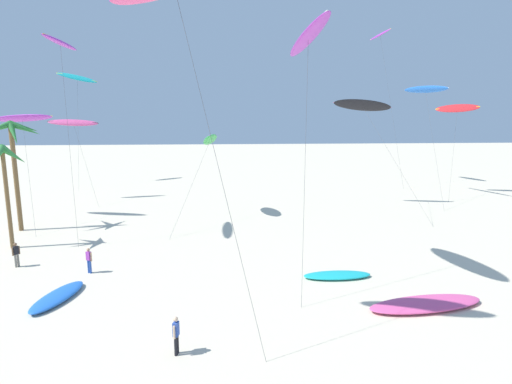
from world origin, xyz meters
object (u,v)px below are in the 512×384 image
grounded_kite_2 (426,304)px  person_mid_field (89,259)px  palm_tree_1 (13,141)px  grounded_kite_0 (58,296)px  grounded_kite_1 (337,275)px  flying_kite_4 (210,140)px  flying_kite_6 (362,105)px  flying_kite_9 (308,37)px  person_near_right (176,334)px  flying_kite_3 (380,35)px  palm_tree_2 (3,163)px  flying_kite_10 (73,123)px  flying_kite_5 (457,108)px  flying_kite_8 (22,118)px  flying_kite_2 (60,43)px  flying_kite_1 (77,78)px  flying_kite_0 (425,89)px  person_near_left (16,254)px

grounded_kite_2 → person_mid_field: (-18.92, 6.37, 0.72)m
palm_tree_1 → grounded_kite_0: bearing=-59.8°
person_mid_field → grounded_kite_1: bearing=-7.5°
flying_kite_4 → grounded_kite_0: flying_kite_4 is taller
grounded_kite_0 → grounded_kite_1: 16.05m
flying_kite_6 → flying_kite_9: (-10.36, -20.75, 3.13)m
palm_tree_1 → person_near_right: size_ratio=5.62×
flying_kite_3 → grounded_kite_2: flying_kite_3 is taller
palm_tree_2 → flying_kite_6: 34.13m
palm_tree_2 → person_mid_field: bearing=-37.7°
grounded_kite_0 → flying_kite_10: bearing=106.1°
grounded_kite_2 → flying_kite_5: bearing=58.6°
flying_kite_8 → flying_kite_2: bearing=-48.4°
flying_kite_1 → flying_kite_6: (36.26, -19.99, -4.42)m
flying_kite_0 → flying_kite_1: size_ratio=0.83×
person_near_right → person_near_left: bearing=135.9°
person_near_left → person_mid_field: bearing=-16.6°
flying_kite_9 → palm_tree_1: bearing=150.5°
palm_tree_2 → flying_kite_1: (-5.11, 33.16, 8.98)m
flying_kite_6 → flying_kite_8: 34.14m
flying_kite_1 → grounded_kite_2: bearing=-55.2°
flying_kite_10 → person_near_left: 24.95m
flying_kite_1 → flying_kite_9: size_ratio=1.09×
flying_kite_3 → person_near_right: 54.45m
flying_kite_2 → flying_kite_9: 19.49m
person_near_right → person_mid_field: person_near_right is taller
flying_kite_4 → flying_kite_6: 17.13m
palm_tree_2 → flying_kite_0: size_ratio=0.57×
grounded_kite_1 → grounded_kite_2: (3.49, -4.32, 0.03)m
flying_kite_1 → flying_kite_10: flying_kite_1 is taller
palm_tree_1 → grounded_kite_2: palm_tree_1 is taller
person_near_right → person_mid_field: (-6.47, 9.69, -0.02)m
flying_kite_1 → flying_kite_0: bearing=-18.3°
grounded_kite_2 → flying_kite_8: bearing=143.2°
grounded_kite_2 → person_near_left: size_ratio=3.96×
palm_tree_1 → flying_kite_10: flying_kite_10 is taller
flying_kite_6 → flying_kite_10: bearing=169.8°
flying_kite_5 → flying_kite_6: size_ratio=0.97×
flying_kite_1 → person_mid_field: size_ratio=10.02×
flying_kite_9 → grounded_kite_2: size_ratio=2.32×
palm_tree_1 → palm_tree_2: palm_tree_1 is taller
flying_kite_5 → flying_kite_9: 36.56m
palm_tree_2 → flying_kite_2: 9.85m
grounded_kite_0 → person_near_left: person_near_left is taller
flying_kite_3 → flying_kite_8: (-41.37, -18.92, -11.62)m
flying_kite_8 → grounded_kite_1: bearing=-34.3°
palm_tree_2 → flying_kite_6: bearing=22.9°
palm_tree_1 → flying_kite_9: flying_kite_9 is taller
flying_kite_1 → person_mid_field: flying_kite_1 is taller
flying_kite_6 → flying_kite_5: bearing=22.7°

